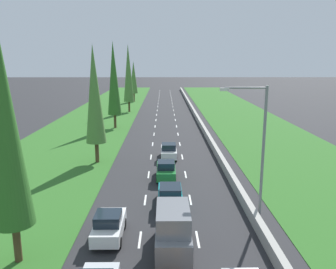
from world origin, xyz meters
TOP-DOWN VIEW (x-y plane):
  - ground_plane at (0.00, 60.00)m, footprint 300.00×300.00m
  - grass_verge_left at (-12.65, 60.00)m, footprint 14.00×140.00m
  - grass_verge_right at (14.35, 60.00)m, footprint 14.00×140.00m
  - median_barrier at (5.70, 60.00)m, footprint 0.44×120.00m
  - lane_markings at (0.00, 60.00)m, footprint 3.64×116.00m
  - grey_van_centre_lane at (0.21, 13.52)m, footprint 1.96×4.90m
  - teal_sedan_centre_lane at (0.17, 19.81)m, footprint 1.82×4.50m
  - white_hatchback_left_lane at (-3.63, 15.25)m, footprint 1.74×3.90m
  - green_hatchback_centre_lane at (-0.11, 25.86)m, footprint 1.74×3.90m
  - white_hatchback_centre_lane at (0.23, 32.47)m, footprint 1.74×3.90m
  - poplar_tree_nearest at (-8.14, 12.81)m, footprint 2.13×2.13m
  - poplar_tree_second at (-7.36, 31.06)m, footprint 2.11×2.11m
  - poplar_tree_third at (-8.06, 49.82)m, footprint 2.14×2.14m
  - poplar_tree_fourth at (-7.51, 66.84)m, footprint 2.14×2.14m
  - poplar_tree_fifth at (-8.02, 84.56)m, footprint 2.06×2.06m
  - street_light_mast at (6.16, 18.64)m, footprint 3.20×0.28m

SIDE VIEW (x-z plane):
  - ground_plane at x=0.00m, z-range 0.00..0.00m
  - lane_markings at x=0.00m, z-range 0.00..0.01m
  - grass_verge_left at x=-12.65m, z-range 0.00..0.04m
  - grass_verge_right at x=14.35m, z-range 0.00..0.04m
  - median_barrier at x=5.70m, z-range 0.00..0.85m
  - teal_sedan_centre_lane at x=0.17m, z-range -0.01..1.63m
  - white_hatchback_left_lane at x=-3.63m, z-range -0.02..1.70m
  - green_hatchback_centre_lane at x=-0.11m, z-range -0.02..1.70m
  - white_hatchback_centre_lane at x=0.23m, z-range -0.02..1.70m
  - grey_van_centre_lane at x=0.21m, z-range -0.01..2.81m
  - street_light_mast at x=6.16m, z-range 0.73..9.73m
  - poplar_tree_fifth at x=-8.02m, z-range 1.05..11.34m
  - poplar_tree_second at x=-7.36m, z-range 1.05..13.30m
  - poplar_tree_nearest at x=-8.14m, z-range 1.05..14.06m
  - poplar_tree_third at x=-8.06m, z-range 1.05..14.54m
  - poplar_tree_fourth at x=-7.51m, z-range 1.05..14.80m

